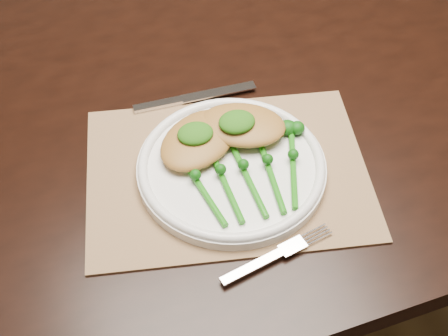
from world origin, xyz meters
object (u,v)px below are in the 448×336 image
object	(u,v)px
dining_table	(250,215)
chicken_fillet_left	(199,140)
placemat	(227,172)
broccolini_bundle	(248,179)
dinner_plate	(231,166)

from	to	relation	value
dining_table	chicken_fillet_left	bearing A→B (deg)	-141.04
placemat	broccolini_bundle	xyz separation A→B (m)	(0.02, -0.04, 0.02)
placemat	dinner_plate	world-z (taller)	dinner_plate
dinner_plate	placemat	bearing A→B (deg)	158.31
dining_table	chicken_fillet_left	world-z (taller)	chicken_fillet_left
dinner_plate	chicken_fillet_left	bearing A→B (deg)	125.95
placemat	dinner_plate	xyz separation A→B (m)	(0.01, -0.00, 0.01)
placemat	broccolini_bundle	bearing A→B (deg)	-54.51
broccolini_bundle	dinner_plate	bearing A→B (deg)	111.24
placemat	dinner_plate	bearing A→B (deg)	-12.29
placemat	dinner_plate	size ratio (longest dim) A/B	1.49
dining_table	broccolini_bundle	size ratio (longest dim) A/B	9.10
dining_table	dinner_plate	bearing A→B (deg)	-123.02
dining_table	chicken_fillet_left	size ratio (longest dim) A/B	11.79
broccolini_bundle	dining_table	bearing A→B (deg)	68.83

